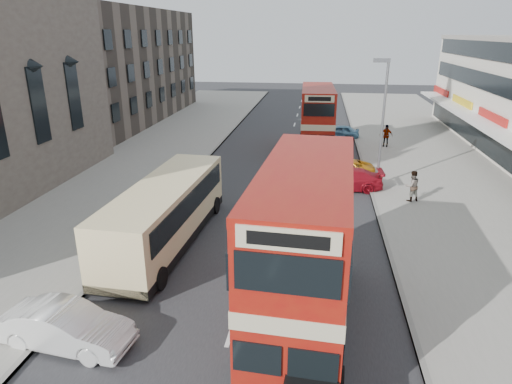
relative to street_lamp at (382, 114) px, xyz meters
The scene contains 18 objects.
ground 19.73m from the street_lamp, 109.92° to the right, with size 160.00×160.00×0.00m, color #28282B.
road_surface 8.33m from the street_lamp, 162.95° to the left, with size 12.00×90.00×0.01m, color #28282B.
pavement_right 7.50m from the street_lamp, 20.06° to the left, with size 12.00×90.00×0.15m, color gray.
pavement_left 19.22m from the street_lamp, behind, with size 12.00×90.00×0.15m, color gray.
kerb_left 13.62m from the street_lamp, behind, with size 0.20×90.00×0.16m, color gray.
kerb_right 5.13m from the street_lamp, 101.90° to the left, with size 0.20×90.00×0.16m, color gray.
brick_terrace 34.86m from the street_lamp, 144.96° to the left, with size 14.00×28.00×12.00m, color #66594C.
street_lamp is the anchor object (origin of this frame).
bus_main 16.17m from the street_lamp, 105.08° to the right, with size 3.31×10.23×5.56m.
bus_second 9.68m from the street_lamp, 115.27° to the left, with size 2.86×9.46×5.19m.
coach 15.04m from the street_lamp, 137.68° to the right, with size 3.19×10.60×2.78m.
car_left_front 21.48m from the street_lamp, 123.42° to the right, with size 1.51×4.33×1.43m, color white.
car_right_a 4.65m from the street_lamp, 157.25° to the right, with size 1.91×4.70×1.36m, color #A3101D.
car_right_b 5.04m from the street_lamp, 137.82° to the left, with size 1.98×4.29×1.19m, color orange.
car_right_c 14.75m from the street_lamp, 97.77° to the left, with size 1.51×3.75×1.28m, color #609FC1.
pedestrian_near 4.95m from the street_lamp, 58.53° to the right, with size 0.69×0.47×1.87m, color gray.
pedestrian_far 11.47m from the street_lamp, 79.61° to the left, with size 1.13×0.47×1.92m, color gray.
cyclist 6.08m from the street_lamp, 115.02° to the left, with size 0.74×1.91×2.32m.
Camera 1 is at (2.61, -10.54, 9.62)m, focal length 31.18 mm.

